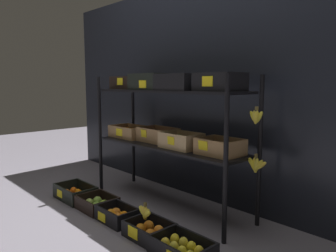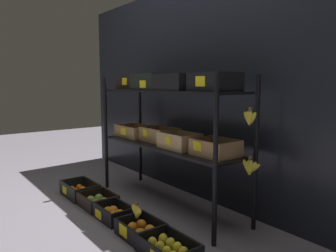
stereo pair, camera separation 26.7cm
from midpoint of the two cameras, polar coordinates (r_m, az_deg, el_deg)
ground_plane at (r=2.83m, az=-2.77°, el=-13.61°), size 10.00×10.00×0.00m
storefront_wall at (r=2.92m, az=3.08°, el=6.19°), size 3.87×0.12×1.91m
display_rack at (r=2.67m, az=-3.03°, el=1.75°), size 1.61×0.42×1.10m
crate_ground_tangerine at (r=3.10m, az=-18.35°, el=-11.23°), size 0.38×0.25×0.12m
crate_ground_apple_green at (r=2.82m, az=-15.06°, el=-13.07°), size 0.30×0.25×0.11m
crate_ground_orange at (r=2.55m, az=-12.00°, el=-15.12°), size 0.31×0.21×0.11m
crate_ground_right_orange at (r=2.29m, az=-6.80°, el=-17.83°), size 0.30×0.25×0.11m
crate_ground_lemon at (r=2.06m, az=-1.47°, el=-20.76°), size 0.37×0.25×0.10m
banana_bunch_loose at (r=2.27m, az=-7.54°, el=-14.91°), size 0.15×0.04×0.12m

